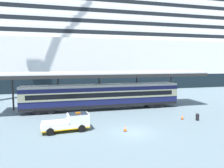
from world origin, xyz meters
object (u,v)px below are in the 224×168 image
(service_truck, at_px, (70,122))
(traffic_cone_near, at_px, (182,117))
(quay_bollard, at_px, (197,117))
(cruise_ship, at_px, (48,44))
(train_carriage, at_px, (103,95))
(traffic_cone_mid, at_px, (125,128))

(service_truck, xyz_separation_m, traffic_cone_near, (14.88, 0.95, -0.67))
(service_truck, bearing_deg, quay_bollard, -0.15)
(cruise_ship, xyz_separation_m, service_truck, (3.83, -42.35, -12.16))
(cruise_ship, relative_size, train_carriage, 5.85)
(traffic_cone_near, bearing_deg, quay_bollard, -32.03)
(service_truck, relative_size, traffic_cone_mid, 8.38)
(quay_bollard, bearing_deg, traffic_cone_near, 147.97)
(cruise_ship, relative_size, quay_bollard, 152.75)
(service_truck, height_order, quay_bollard, service_truck)
(cruise_ship, distance_m, train_carriage, 36.09)
(service_truck, bearing_deg, train_carriage, 58.22)
(service_truck, height_order, traffic_cone_mid, service_truck)
(train_carriage, distance_m, traffic_cone_near, 12.52)
(train_carriage, xyz_separation_m, quay_bollard, (10.71, -9.33, -1.80))
(traffic_cone_near, relative_size, traffic_cone_mid, 1.02)
(traffic_cone_near, relative_size, quay_bollard, 0.68)
(traffic_cone_near, distance_m, quay_bollard, 1.88)
(cruise_ship, relative_size, service_truck, 27.40)
(quay_bollard, bearing_deg, service_truck, 179.85)
(service_truck, distance_m, traffic_cone_mid, 6.23)
(cruise_ship, distance_m, traffic_cone_near, 47.21)
(train_carriage, distance_m, service_truck, 11.01)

